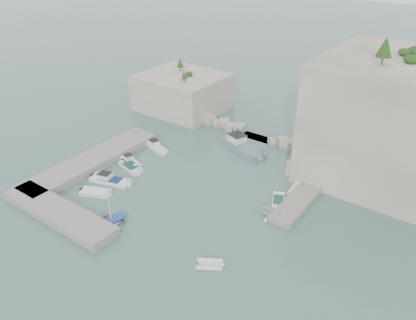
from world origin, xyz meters
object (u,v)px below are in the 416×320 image
Objects in this scene: motorboat_e at (96,194)px; tender_east_d at (299,173)px; motorboat_b at (131,164)px; motorboat_d at (111,182)px; motorboat_c at (131,168)px; work_boat at (243,149)px; tender_east_a at (271,216)px; tender_east_b at (278,203)px; rowboat at (112,224)px; inflatable_dinghy at (210,265)px; tender_east_c at (296,190)px; motorboat_a at (156,149)px.

tender_east_d is at bearing 22.53° from motorboat_e.
motorboat_b is 5.68m from motorboat_d.
motorboat_c is 18.71m from work_boat.
tender_east_a reaches higher than tender_east_b.
motorboat_b and motorboat_d have the same top height.
work_boat is at bearing 80.98° from tender_east_d.
inflatable_dinghy is (14.03, 1.18, 0.00)m from rowboat.
tender_east_d is (13.62, 24.76, 0.00)m from rowboat.
tender_east_b is at bearing 20.68° from tender_east_a.
inflatable_dinghy is (21.35, -5.35, 0.00)m from motorboat_d.
motorboat_b is 25.52m from tender_east_c.
motorboat_c is at bearing -104.68° from work_boat.
tender_east_b is 1.00× the size of tender_east_c.
motorboat_c is at bearing 104.67° from tender_east_a.
motorboat_a is at bearing 60.52° from tender_east_b.
motorboat_e is at bearing 73.27° from rowboat.
rowboat is 1.35× the size of inflatable_dinghy.
motorboat_d is 22.01m from inflatable_dinghy.
motorboat_c is 25.41m from tender_east_d.
rowboat reaches higher than motorboat_e.
tender_east_d reaches higher than motorboat_e.
rowboat is (6.70, -3.22, 0.00)m from motorboat_e.
inflatable_dinghy is (22.99, -16.90, 0.00)m from motorboat_a.
motorboat_d is 3.37m from motorboat_e.
motorboat_a is 23.76m from tender_east_b.
tender_east_b is 0.47× the size of work_boat.
inflatable_dinghy is 0.69× the size of tender_east_b.
motorboat_e is at bearing -61.73° from motorboat_b.
motorboat_c is 13.44m from rowboat.
rowboat is 28.26m from tender_east_d.
motorboat_e is (1.04, -7.77, 0.00)m from motorboat_c.
motorboat_c is 24.86m from tender_east_c.
motorboat_a and motorboat_b have the same top height.
motorboat_c is at bearing -29.01° from motorboat_b.
work_boat reaches higher than motorboat_a.
motorboat_a reaches higher than inflatable_dinghy.
work_boat is (2.96, 26.34, 0.00)m from rowboat.
motorboat_b is 24.10m from tender_east_a.
motorboat_a reaches higher than tender_east_c.
work_boat is at bearing 69.81° from motorboat_c.
inflatable_dinghy is (21.77, -9.81, 0.00)m from motorboat_c.
motorboat_d reaches higher than rowboat.
rowboat reaches higher than tender_east_c.
tender_east_a reaches higher than motorboat_a.
tender_east_c is at bearing 36.37° from motorboat_c.
tender_east_c is at bearing 9.57° from tender_east_a.
rowboat is at bearing -38.99° from motorboat_b.
motorboat_a is 11.66m from motorboat_d.
tender_east_a is (24.24, -5.33, 0.00)m from motorboat_a.
motorboat_c is 1.15× the size of motorboat_e.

